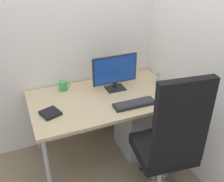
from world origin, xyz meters
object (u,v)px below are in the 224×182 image
(office_chair, at_px, (170,141))
(filing_cabinet, at_px, (141,126))
(monitor, at_px, (115,71))
(pen_holder, at_px, (160,81))
(notebook, at_px, (50,113))
(keyboard, at_px, (134,104))
(mouse, at_px, (168,92))
(coffee_mug, at_px, (63,86))

(office_chair, distance_m, filing_cabinet, 0.80)
(monitor, bearing_deg, filing_cabinet, -33.92)
(filing_cabinet, xyz_separation_m, pen_holder, (0.22, 0.05, 0.49))
(filing_cabinet, distance_m, notebook, 1.07)
(filing_cabinet, relative_size, pen_holder, 3.71)
(keyboard, distance_m, mouse, 0.41)
(pen_holder, bearing_deg, office_chair, -114.31)
(office_chair, distance_m, monitor, 0.91)
(filing_cabinet, xyz_separation_m, coffee_mug, (-0.75, 0.34, 0.49))
(pen_holder, bearing_deg, notebook, -175.07)
(mouse, height_order, coffee_mug, coffee_mug)
(office_chair, relative_size, mouse, 12.16)
(office_chair, relative_size, filing_cabinet, 2.22)
(coffee_mug, bearing_deg, notebook, -118.39)
(office_chair, height_order, mouse, office_chair)
(pen_holder, bearing_deg, coffee_mug, 163.39)
(mouse, bearing_deg, filing_cabinet, 130.15)
(notebook, height_order, coffee_mug, coffee_mug)
(office_chair, bearing_deg, monitor, 98.47)
(keyboard, bearing_deg, office_chair, -80.16)
(monitor, bearing_deg, pen_holder, -14.21)
(keyboard, distance_m, coffee_mug, 0.77)
(office_chair, relative_size, keyboard, 3.18)
(keyboard, height_order, coffee_mug, coffee_mug)
(notebook, bearing_deg, coffee_mug, 42.55)
(coffee_mug, bearing_deg, pen_holder, -16.61)
(mouse, bearing_deg, pen_holder, 71.51)
(filing_cabinet, height_order, pen_holder, pen_holder)
(filing_cabinet, relative_size, notebook, 3.62)
(filing_cabinet, relative_size, coffee_mug, 4.78)
(filing_cabinet, bearing_deg, pen_holder, 12.12)
(monitor, xyz_separation_m, pen_holder, (0.47, -0.12, -0.15))
(monitor, height_order, mouse, monitor)
(mouse, xyz_separation_m, notebook, (-1.16, 0.09, -0.01))
(mouse, relative_size, pen_holder, 0.68)
(keyboard, bearing_deg, filing_cabinet, 45.39)
(pen_holder, relative_size, notebook, 0.98)
(mouse, height_order, pen_holder, pen_holder)
(mouse, xyz_separation_m, coffee_mug, (-0.95, 0.49, 0.03))
(pen_holder, distance_m, coffee_mug, 1.01)
(filing_cabinet, xyz_separation_m, keyboard, (-0.20, -0.21, 0.46))
(filing_cabinet, height_order, mouse, mouse)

